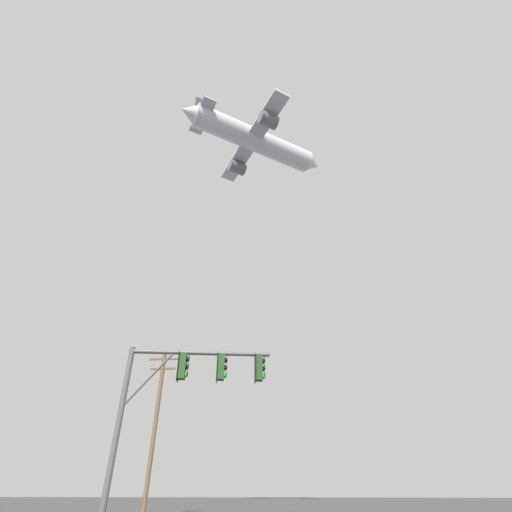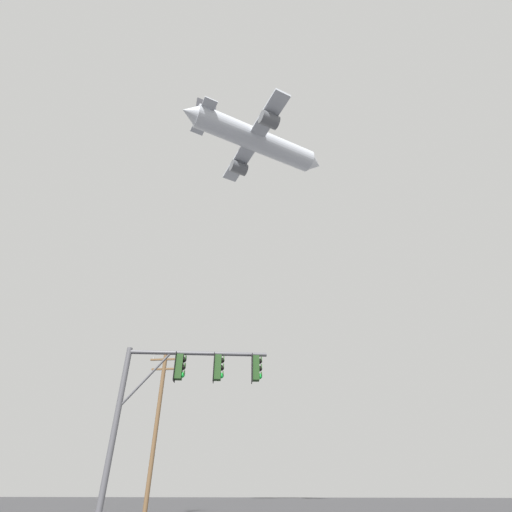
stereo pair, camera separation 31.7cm
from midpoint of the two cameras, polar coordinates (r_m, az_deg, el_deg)
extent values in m
cylinder|color=#4C4C51|center=(14.29, -21.64, -24.67)|extent=(0.20, 0.20, 6.00)
cylinder|color=#4C4C51|center=(14.43, -9.13, -14.74)|extent=(5.13, 0.97, 0.15)
cylinder|color=#4C4C51|center=(14.43, -17.01, -17.83)|extent=(1.61, 0.33, 2.00)
cube|color=#193814|center=(14.28, -0.21, -17.14)|extent=(0.31, 0.36, 0.90)
cylinder|color=#193814|center=(14.42, -0.20, -15.19)|extent=(0.05, 0.05, 0.12)
cube|color=black|center=(14.27, -0.79, -17.13)|extent=(0.10, 0.46, 1.04)
sphere|color=black|center=(14.36, 0.39, -16.11)|extent=(0.20, 0.20, 0.20)
cylinder|color=#193814|center=(14.38, 0.66, -15.89)|extent=(0.07, 0.21, 0.21)
sphere|color=black|center=(14.29, 0.40, -17.19)|extent=(0.20, 0.20, 0.20)
cylinder|color=#193814|center=(14.31, 0.67, -16.96)|extent=(0.07, 0.21, 0.21)
sphere|color=green|center=(14.21, 0.40, -18.28)|extent=(0.20, 0.20, 0.20)
cylinder|color=#193814|center=(14.23, 0.68, -18.05)|extent=(0.07, 0.21, 0.21)
cube|color=#193814|center=(14.24, -6.18, -16.93)|extent=(0.31, 0.36, 0.90)
cylinder|color=#193814|center=(14.39, -6.06, -14.97)|extent=(0.05, 0.05, 0.12)
cube|color=black|center=(14.25, -6.77, -16.90)|extent=(0.10, 0.46, 1.04)
sphere|color=black|center=(14.31, -5.51, -15.92)|extent=(0.20, 0.20, 0.20)
cylinder|color=#193814|center=(14.33, -5.23, -15.70)|extent=(0.07, 0.21, 0.21)
sphere|color=black|center=(14.24, -5.57, -16.99)|extent=(0.20, 0.20, 0.20)
cylinder|color=#193814|center=(14.25, -5.29, -16.77)|extent=(0.07, 0.21, 0.21)
sphere|color=green|center=(14.17, -5.63, -18.08)|extent=(0.20, 0.20, 0.20)
cylinder|color=#193814|center=(14.18, -5.35, -17.86)|extent=(0.07, 0.21, 0.21)
cube|color=#193814|center=(14.35, -12.10, -16.54)|extent=(0.31, 0.36, 0.90)
cylinder|color=#193814|center=(14.49, -11.86, -14.61)|extent=(0.05, 0.05, 0.12)
cube|color=black|center=(14.37, -12.67, -16.49)|extent=(0.10, 0.46, 1.04)
sphere|color=black|center=(14.41, -11.38, -15.56)|extent=(0.20, 0.20, 0.20)
cylinder|color=#193814|center=(14.42, -11.09, -15.35)|extent=(0.07, 0.21, 0.21)
sphere|color=black|center=(14.33, -11.51, -16.63)|extent=(0.20, 0.20, 0.20)
cylinder|color=#193814|center=(14.34, -11.21, -16.42)|extent=(0.07, 0.21, 0.21)
sphere|color=green|center=(14.26, -11.63, -17.70)|extent=(0.20, 0.20, 0.20)
cylinder|color=#193814|center=(14.27, -11.33, -17.49)|extent=(0.07, 0.21, 0.21)
cylinder|color=brown|center=(27.50, -15.85, -24.23)|extent=(0.28, 0.28, 9.98)
cube|color=brown|center=(28.41, -14.48, -15.31)|extent=(2.20, 0.12, 0.12)
cube|color=brown|center=(28.23, -14.68, -16.66)|extent=(1.80, 0.12, 0.12)
cylinder|color=gray|center=(28.74, -16.21, -15.00)|extent=(0.10, 0.10, 0.18)
cylinder|color=gray|center=(28.18, -12.64, -15.15)|extent=(0.10, 0.10, 0.18)
cylinder|color=#B7BCC6|center=(55.80, -0.38, 17.67)|extent=(17.17, 12.55, 3.25)
cone|color=#B7BCC6|center=(59.58, 8.57, 13.97)|extent=(3.54, 3.80, 3.09)
cone|color=#B7BCC6|center=(53.71, -10.63, 21.26)|extent=(3.20, 3.42, 2.76)
cube|color=#A8ADB7|center=(55.28, -0.87, 17.54)|extent=(11.15, 15.77, 0.37)
cylinder|color=#595B60|center=(57.48, -3.15, 13.62)|extent=(3.04, 2.85, 1.83)
cylinder|color=#595B60|center=(51.87, 1.72, 20.46)|extent=(3.04, 2.85, 1.83)
cube|color=#333338|center=(55.47, -8.20, 21.66)|extent=(2.53, 1.73, 3.86)
cube|color=#A8ADB7|center=(54.21, -8.55, 20.79)|extent=(4.81, 6.12, 0.20)
camera|label=1|loc=(0.16, -90.35, 0.22)|focal=25.61mm
camera|label=2|loc=(0.16, 89.65, -0.22)|focal=25.61mm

